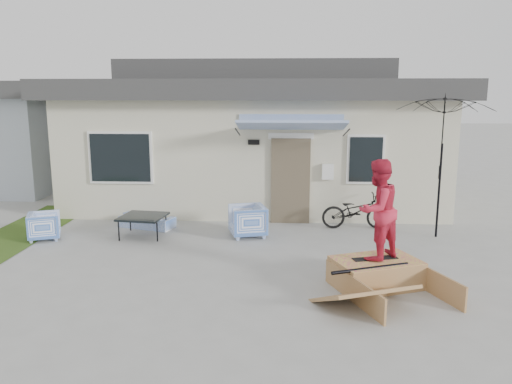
# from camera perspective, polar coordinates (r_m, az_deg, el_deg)

# --- Properties ---
(ground) EXTENTS (90.00, 90.00, 0.00)m
(ground) POSITION_cam_1_polar(r_m,az_deg,el_deg) (8.55, -2.72, -10.94)
(ground) COLOR #969793
(ground) RESTS_ON ground
(house) EXTENTS (10.80, 8.49, 4.10)m
(house) POSITION_cam_1_polar(r_m,az_deg,el_deg) (15.94, 0.14, 6.61)
(house) COLOR beige
(house) RESTS_ON ground
(loveseat) EXTENTS (1.37, 0.78, 0.51)m
(loveseat) POSITION_cam_1_polar(r_m,az_deg,el_deg) (12.51, -12.06, -2.74)
(loveseat) COLOR #3563B9
(loveseat) RESTS_ON ground
(armchair_left) EXTENTS (0.80, 0.83, 0.67)m
(armchair_left) POSITION_cam_1_polar(r_m,az_deg,el_deg) (12.18, -22.55, -3.38)
(armchair_left) COLOR #3563B9
(armchair_left) RESTS_ON ground
(armchair_right) EXTENTS (0.90, 0.93, 0.79)m
(armchair_right) POSITION_cam_1_polar(r_m,az_deg,el_deg) (11.47, -0.96, -3.06)
(armchair_right) COLOR #3563B9
(armchair_right) RESTS_ON ground
(coffee_table) EXTENTS (1.06, 1.06, 0.47)m
(coffee_table) POSITION_cam_1_polar(r_m,az_deg,el_deg) (11.82, -12.47, -3.69)
(coffee_table) COLOR black
(coffee_table) RESTS_ON ground
(bicycle) EXTENTS (1.63, 0.65, 1.03)m
(bicycle) POSITION_cam_1_polar(r_m,az_deg,el_deg) (12.33, 11.09, -1.69)
(bicycle) COLOR black
(bicycle) RESTS_ON ground
(patio_umbrella) EXTENTS (2.36, 2.23, 2.20)m
(patio_umbrella) POSITION_cam_1_polar(r_m,az_deg,el_deg) (11.88, 19.95, 3.42)
(patio_umbrella) COLOR black
(patio_umbrella) RESTS_ON ground
(skate_ramp) EXTENTS (1.94, 2.20, 0.46)m
(skate_ramp) POSITION_cam_1_polar(r_m,az_deg,el_deg) (8.89, 13.23, -8.79)
(skate_ramp) COLOR olive
(skate_ramp) RESTS_ON ground
(skateboard) EXTENTS (0.79, 0.40, 0.05)m
(skateboard) POSITION_cam_1_polar(r_m,az_deg,el_deg) (8.84, 13.15, -7.16)
(skateboard) COLOR black
(skateboard) RESTS_ON skate_ramp
(skater) EXTENTS (1.03, 1.01, 1.67)m
(skater) POSITION_cam_1_polar(r_m,az_deg,el_deg) (8.61, 13.40, -1.73)
(skater) COLOR red
(skater) RESTS_ON skateboard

